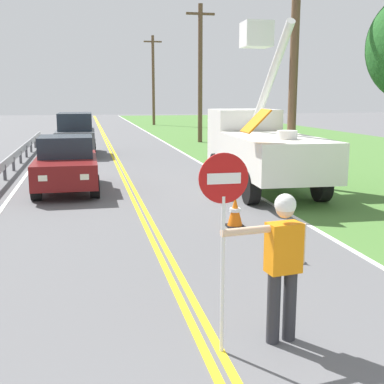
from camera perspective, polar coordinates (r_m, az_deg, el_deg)
grass_verge_right at (r=25.08m, az=19.22°, el=3.61°), size 16.00×110.00×0.01m
centerline_yellow_left at (r=21.51m, az=-8.56°, el=2.98°), size 0.11×110.00×0.01m
centerline_yellow_right at (r=21.52m, az=-8.08°, el=3.00°), size 0.11×110.00×0.01m
edge_line_right at (r=22.04m, az=1.08°, el=3.29°), size 0.12×110.00×0.01m
edge_line_left at (r=21.59m, az=-17.90°, el=2.60°), size 0.12×110.00×0.01m
flagger_worker at (r=6.03m, az=10.30°, el=-7.50°), size 1.08×0.30×1.83m
stop_sign_paddle at (r=5.51m, az=3.59°, el=-1.93°), size 0.56×0.04×2.33m
utility_bucket_truck at (r=16.35m, az=7.73°, el=5.48°), size 2.87×6.88×5.28m
oncoming_sedan_nearest at (r=16.05m, az=-14.14°, el=3.08°), size 1.93×4.12×1.70m
oncoming_suv_second at (r=25.91m, az=-13.13°, el=6.50°), size 1.97×4.63×2.10m
utility_pole_near at (r=16.98m, az=11.65°, el=16.42°), size 1.80×0.28×8.87m
utility_pole_mid at (r=32.22m, az=0.95°, el=13.59°), size 1.80×0.28×8.50m
utility_pole_far at (r=51.73m, az=-4.45°, el=12.75°), size 1.80×0.28×8.84m
traffic_cone_lead at (r=9.26m, az=10.48°, el=-5.55°), size 0.40×0.40×0.70m
traffic_cone_mid at (r=11.39m, az=4.94°, el=-2.29°), size 0.40×0.40×0.70m
traffic_cone_tail at (r=14.32m, az=3.39°, el=0.46°), size 0.40×0.40×0.70m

